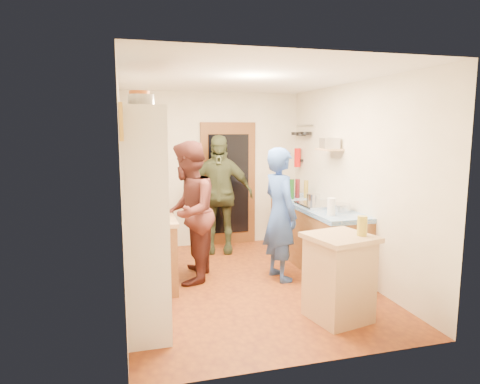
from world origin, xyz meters
name	(u,v)px	position (x,y,z in m)	size (l,w,h in m)	color
floor	(246,284)	(0.00, 0.00, -0.01)	(3.00, 4.00, 0.02)	brown
ceiling	(246,77)	(0.00, 0.00, 2.61)	(3.00, 4.00, 0.02)	silver
wall_back	(213,170)	(0.00, 2.01, 1.30)	(3.00, 0.02, 2.60)	beige
wall_front	(314,216)	(0.00, -2.01, 1.30)	(3.00, 0.02, 2.60)	beige
wall_left	(122,189)	(-1.51, 0.00, 1.30)	(0.02, 4.00, 2.60)	beige
wall_right	(353,181)	(1.51, 0.00, 1.30)	(0.02, 4.00, 2.60)	beige
door_frame	(228,184)	(0.25, 1.97, 1.05)	(0.95, 0.06, 2.10)	brown
door_glass	(229,184)	(0.25, 1.94, 1.05)	(0.70, 0.02, 1.70)	black
hutch_body	(144,218)	(-1.30, -0.80, 1.10)	(0.40, 1.20, 2.20)	silver
hutch_top_shelf	(140,110)	(-1.30, -0.80, 2.18)	(0.40, 1.14, 0.04)	silver
plate_stack	(141,100)	(-1.30, -1.12, 2.25)	(0.24, 0.24, 0.10)	white
orange_pot_a	(140,99)	(-1.30, -0.74, 2.28)	(0.20, 0.20, 0.16)	orange
orange_pot_b	(139,102)	(-1.30, -0.46, 2.27)	(0.16, 0.16, 0.14)	orange
left_counter_base	(149,249)	(-1.20, 0.45, 0.42)	(0.60, 1.40, 0.85)	brown
left_counter_top	(148,216)	(-1.20, 0.45, 0.88)	(0.64, 1.44, 0.05)	tan
toaster	(154,213)	(-1.15, -0.02, 0.99)	(0.24, 0.16, 0.18)	white
kettle	(144,208)	(-1.25, 0.36, 0.99)	(0.16, 0.16, 0.18)	white
orange_bowl	(153,208)	(-1.12, 0.58, 0.95)	(0.22, 0.22, 0.10)	orange
chopping_board	(147,205)	(-1.18, 1.01, 0.91)	(0.30, 0.22, 0.03)	tan
right_counter_base	(315,237)	(1.20, 0.50, 0.42)	(0.60, 2.20, 0.84)	brown
right_counter_top	(315,207)	(1.20, 0.50, 0.87)	(0.62, 2.22, 0.06)	#0454BE
hob	(319,205)	(1.20, 0.37, 0.92)	(0.55, 0.58, 0.04)	silver
pot_on_hob	(313,198)	(1.15, 0.47, 1.00)	(0.19, 0.19, 0.13)	silver
bottle_a	(292,189)	(1.05, 1.05, 1.06)	(0.08, 0.08, 0.31)	#143F14
bottle_b	(297,188)	(1.18, 1.13, 1.05)	(0.08, 0.08, 0.30)	#591419
bottle_c	(306,189)	(1.31, 1.09, 1.04)	(0.07, 0.07, 0.28)	olive
paper_towel	(331,207)	(1.05, -0.28, 1.01)	(0.10, 0.10, 0.22)	white
mixing_bowl	(341,208)	(1.30, -0.07, 0.95)	(0.27, 0.27, 0.10)	silver
island_base	(339,280)	(0.65, -1.26, 0.43)	(0.55, 0.55, 0.86)	tan
island_top	(340,237)	(0.65, -1.26, 0.89)	(0.62, 0.62, 0.05)	tan
cutting_board	(333,236)	(0.59, -1.22, 0.90)	(0.35, 0.28, 0.02)	white
oil_jar	(362,226)	(0.86, -1.34, 1.01)	(0.10, 0.10, 0.20)	#AD9E2D
pan_rail	(305,125)	(1.46, 1.52, 2.05)	(0.02, 0.02, 0.65)	silver
pan_hang_a	(306,133)	(1.40, 1.35, 1.92)	(0.18, 0.18, 0.05)	black
pan_hang_b	(301,134)	(1.40, 1.55, 1.90)	(0.16, 0.16, 0.05)	black
pan_hang_c	(296,134)	(1.40, 1.75, 1.91)	(0.17, 0.17, 0.05)	black
wall_shelf	(329,149)	(1.37, 0.45, 1.70)	(0.26, 0.42, 0.03)	tan
radio	(329,143)	(1.37, 0.45, 1.79)	(0.22, 0.30, 0.15)	silver
ext_bracket	(301,160)	(1.47, 1.70, 1.45)	(0.06, 0.10, 0.04)	black
fire_extinguisher	(297,158)	(1.41, 1.70, 1.50)	(0.11, 0.11, 0.32)	red
picture_frame	(121,122)	(-1.48, -1.55, 2.05)	(0.03, 0.25, 0.30)	gold
person_hob	(283,214)	(0.53, 0.05, 0.88)	(0.64, 0.42, 1.76)	#2E50A6
person_left	(191,212)	(-0.65, 0.33, 0.92)	(0.90, 0.70, 1.84)	#4A211D
person_back	(219,194)	(-0.01, 1.51, 0.95)	(1.11, 0.46, 1.90)	#363D25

